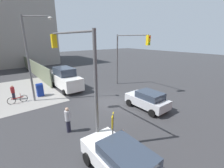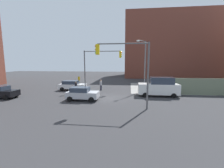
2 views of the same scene
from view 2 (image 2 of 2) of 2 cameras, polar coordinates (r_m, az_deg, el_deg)
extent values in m
plane|color=#333335|center=(19.87, -1.40, -5.22)|extent=(120.00, 120.00, 0.00)
cube|color=gray|center=(29.18, 19.02, -1.39)|extent=(12.00, 12.00, 0.01)
cube|color=brown|center=(55.34, 22.52, 12.75)|extent=(32.00, 18.00, 19.41)
cylinder|color=brown|center=(55.85, 35.44, 10.43)|extent=(1.80, 1.80, 16.67)
cylinder|color=#59595B|center=(24.76, -10.33, 4.88)|extent=(0.18, 0.18, 6.50)
cylinder|color=#59595B|center=(24.11, -3.81, 12.35)|extent=(5.76, 0.12, 0.12)
cube|color=yellow|center=(23.73, 3.18, 11.15)|extent=(0.32, 0.36, 1.00)
sphere|color=red|center=(23.74, 3.63, 11.91)|extent=(0.18, 0.18, 0.18)
sphere|color=orange|center=(23.72, 3.62, 11.14)|extent=(0.18, 0.18, 0.18)
sphere|color=green|center=(23.70, 3.62, 10.37)|extent=(0.18, 0.18, 0.18)
cylinder|color=#59595B|center=(14.80, 13.53, 2.77)|extent=(0.18, 0.18, 6.50)
cylinder|color=#59595B|center=(14.78, 4.12, 15.13)|extent=(4.90, 0.12, 0.12)
cube|color=yellow|center=(15.04, -5.52, 12.95)|extent=(0.32, 0.36, 1.00)
sphere|color=red|center=(15.11, -6.22, 14.14)|extent=(0.18, 0.18, 0.18)
sphere|color=orange|center=(15.07, -6.20, 12.93)|extent=(0.18, 0.18, 0.18)
sphere|color=green|center=(15.05, -6.18, 11.72)|extent=(0.18, 0.18, 0.18)
cylinder|color=slate|center=(25.07, 12.43, 6.57)|extent=(0.20, 0.20, 8.00)
cylinder|color=slate|center=(24.24, 11.38, 15.81)|extent=(1.38, 2.08, 0.10)
ellipsoid|color=silver|center=(23.17, 9.92, 15.84)|extent=(0.56, 0.36, 0.24)
cylinder|color=#4C4C4C|center=(24.88, -12.44, 0.09)|extent=(0.08, 0.08, 2.40)
cube|color=yellow|center=(24.78, -12.50, 2.04)|extent=(0.48, 0.48, 0.64)
cube|color=navy|center=(24.71, 14.68, -1.51)|extent=(0.56, 0.64, 1.15)
cylinder|color=navy|center=(24.62, 14.73, -0.19)|extent=(0.56, 0.64, 0.56)
cube|color=#B7BABF|center=(18.70, -11.08, -4.02)|extent=(3.82, 1.80, 0.75)
cube|color=#2D3847|center=(18.68, -12.03, -2.04)|extent=(2.14, 1.58, 0.55)
cylinder|color=black|center=(19.29, -6.54, -4.70)|extent=(0.64, 0.22, 0.64)
cylinder|color=black|center=(17.59, -7.89, -5.97)|extent=(0.64, 0.22, 0.64)
cylinder|color=black|center=(20.03, -13.82, -4.40)|extent=(0.64, 0.22, 0.64)
cylinder|color=black|center=(18.40, -15.78, -5.57)|extent=(0.64, 0.22, 0.64)
cube|color=white|center=(25.89, -14.70, -0.81)|extent=(4.36, 1.80, 0.75)
cube|color=#2D3847|center=(25.93, -15.47, 0.62)|extent=(2.44, 1.58, 0.55)
cylinder|color=black|center=(26.29, -10.94, -1.39)|extent=(0.64, 0.22, 0.64)
cylinder|color=black|center=(24.61, -12.21, -2.07)|extent=(0.64, 0.22, 0.64)
cylinder|color=black|center=(27.33, -16.88, -1.24)|extent=(0.64, 0.22, 0.64)
cylinder|color=black|center=(25.72, -18.48, -1.87)|extent=(0.64, 0.22, 0.64)
cube|color=black|center=(24.23, -36.68, -2.74)|extent=(4.21, 1.80, 0.75)
cylinder|color=black|center=(24.01, -32.65, -3.41)|extent=(0.64, 0.22, 0.64)
cylinder|color=black|center=(22.68, -35.52, -4.24)|extent=(0.64, 0.22, 0.64)
cube|color=white|center=(21.60, 17.13, -1.75)|extent=(5.40, 2.10, 1.40)
cube|color=#2D3847|center=(21.52, 18.38, 1.26)|extent=(3.02, 1.85, 0.90)
cylinder|color=black|center=(20.44, 12.49, -4.11)|extent=(0.64, 0.22, 0.64)
cylinder|color=black|center=(22.49, 11.97, -3.00)|extent=(0.64, 0.22, 0.64)
cylinder|color=black|center=(21.14, 22.47, -4.14)|extent=(0.64, 0.22, 0.64)
cylinder|color=black|center=(23.12, 21.08, -3.06)|extent=(0.64, 0.22, 0.64)
cylinder|color=#B2B2B7|center=(25.02, -4.26, 0.32)|extent=(0.36, 0.36, 0.69)
sphere|color=tan|center=(24.97, -4.27, 1.37)|extent=(0.23, 0.23, 0.23)
cylinder|color=#1E1E2D|center=(25.14, -4.24, -1.43)|extent=(0.28, 0.28, 0.87)
cylinder|color=maroon|center=(27.08, 15.28, 0.28)|extent=(0.36, 0.36, 0.59)
sphere|color=tan|center=(27.03, 15.31, 1.11)|extent=(0.20, 0.20, 0.20)
cylinder|color=#1E1E2D|center=(27.17, 15.23, -1.11)|extent=(0.28, 0.28, 0.74)
cylinder|color=black|center=(24.73, -13.56, -0.31)|extent=(0.36, 0.36, 0.60)
sphere|color=tan|center=(24.68, -13.59, 0.63)|extent=(0.21, 0.21, 0.21)
cylinder|color=#1E1E2D|center=(24.83, -13.51, -1.87)|extent=(0.28, 0.28, 0.76)
torus|color=black|center=(27.34, 12.64, -1.06)|extent=(0.05, 0.71, 0.71)
torus|color=black|center=(26.32, 12.87, -1.41)|extent=(0.05, 0.71, 0.71)
cube|color=maroon|center=(26.80, 12.77, -0.85)|extent=(0.04, 1.04, 0.08)
cylinder|color=maroon|center=(26.49, 12.85, -0.43)|extent=(0.04, 0.04, 0.40)
camera|label=1|loc=(30.60, -19.61, 10.38)|focal=24.00mm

